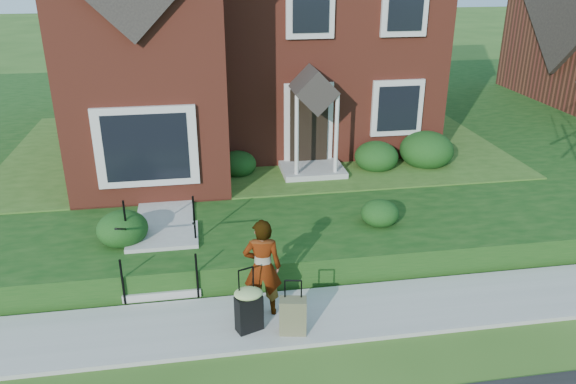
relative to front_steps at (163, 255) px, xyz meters
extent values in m
plane|color=#2D5119|center=(2.50, -1.84, -0.47)|extent=(120.00, 120.00, 0.00)
cube|color=#9E9B93|center=(2.50, -1.84, -0.43)|extent=(60.00, 1.60, 0.08)
cube|color=#11380F|center=(6.50, 9.06, -0.17)|extent=(44.00, 20.00, 0.60)
cube|color=#9E9B93|center=(0.00, 3.16, 0.16)|extent=(1.20, 6.00, 0.06)
cube|color=maroon|center=(2.50, 8.16, 2.83)|extent=(10.00, 8.00, 5.40)
cube|color=maroon|center=(-0.30, 3.36, 2.83)|extent=(3.60, 2.40, 5.40)
cube|color=beige|center=(-0.30, 2.21, 1.53)|extent=(2.20, 0.30, 1.80)
cube|color=black|center=(3.70, 4.10, 1.18)|extent=(1.00, 0.12, 2.10)
cube|color=black|center=(6.10, 4.11, 1.63)|extent=(1.40, 0.10, 1.50)
cube|color=#9E9B93|center=(0.00, -0.84, -0.32)|extent=(1.40, 0.30, 0.15)
cube|color=#9E9B93|center=(0.00, -0.54, -0.17)|extent=(1.40, 0.30, 0.15)
cube|color=#9E9B93|center=(0.00, -0.24, -0.02)|extent=(1.40, 0.30, 0.15)
cube|color=#9E9B93|center=(0.00, 0.06, 0.13)|extent=(1.40, 0.30, 0.15)
cube|color=#9E9B93|center=(0.00, 0.61, 0.13)|extent=(1.40, 0.80, 0.15)
cylinder|color=black|center=(-0.65, -0.99, 0.06)|extent=(0.04, 0.04, 0.90)
cylinder|color=black|center=(-0.65, 0.21, 0.66)|extent=(0.04, 0.04, 0.90)
cylinder|color=black|center=(0.65, -0.99, 0.06)|extent=(0.04, 0.04, 0.90)
cylinder|color=black|center=(0.65, 0.21, 0.66)|extent=(0.04, 0.04, 0.90)
ellipsoid|color=black|center=(-1.49, 3.39, 0.59)|extent=(1.33, 1.33, 0.93)
ellipsoid|color=black|center=(1.79, 3.83, 0.46)|extent=(0.96, 0.96, 0.67)
ellipsoid|color=black|center=(5.45, 3.66, 0.53)|extent=(1.16, 1.16, 0.81)
ellipsoid|color=black|center=(6.88, 3.75, 0.63)|extent=(1.44, 1.44, 1.01)
ellipsoid|color=black|center=(-0.76, 0.45, 0.48)|extent=(1.00, 1.00, 0.70)
ellipsoid|color=black|center=(4.52, 0.43, 0.41)|extent=(0.81, 0.81, 0.56)
imported|color=#999999|center=(1.76, -1.65, 0.50)|extent=(0.70, 0.51, 1.79)
cube|color=black|center=(1.48, -2.10, -0.07)|extent=(0.49, 0.37, 0.64)
cylinder|color=black|center=(1.48, -2.10, 0.73)|extent=(0.25, 0.12, 0.03)
cylinder|color=black|center=(1.35, -2.10, 0.49)|extent=(0.02, 0.02, 0.48)
cylinder|color=black|center=(1.61, -2.10, 0.49)|extent=(0.02, 0.02, 0.48)
cylinder|color=black|center=(1.33, -2.10, -0.36)|extent=(0.06, 0.07, 0.06)
cylinder|color=black|center=(1.63, -2.10, -0.36)|extent=(0.06, 0.07, 0.06)
ellipsoid|color=#92B165|center=(1.48, -2.10, 0.33)|extent=(0.58, 0.53, 0.15)
cube|color=brown|center=(2.18, -2.30, -0.08)|extent=(0.48, 0.33, 0.64)
cylinder|color=black|center=(2.18, -2.30, 0.55)|extent=(0.27, 0.08, 0.03)
cylinder|color=black|center=(2.05, -2.30, 0.40)|extent=(0.02, 0.02, 0.31)
cylinder|color=black|center=(2.31, -2.30, 0.40)|extent=(0.02, 0.02, 0.31)
cylinder|color=black|center=(2.02, -2.30, -0.36)|extent=(0.05, 0.07, 0.06)
cylinder|color=black|center=(2.33, -2.30, -0.36)|extent=(0.05, 0.07, 0.06)
camera|label=1|loc=(0.85, -9.85, 5.37)|focal=35.00mm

